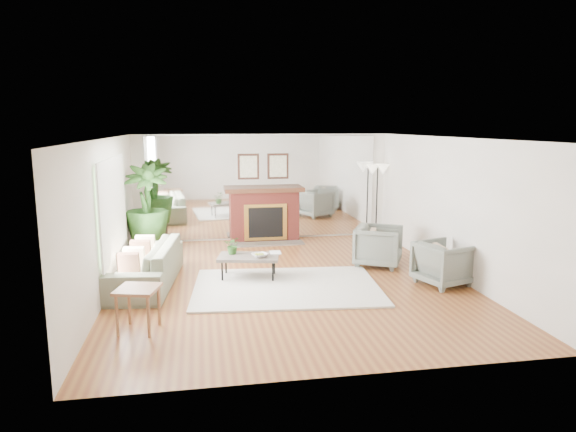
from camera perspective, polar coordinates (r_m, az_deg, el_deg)
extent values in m
plane|color=brown|center=(9.09, 0.05, -7.28)|extent=(7.00, 7.00, 0.00)
cube|color=white|center=(8.80, -19.50, -0.08)|extent=(0.02, 7.00, 2.50)
cube|color=white|center=(9.76, 17.61, 0.99)|extent=(0.02, 7.00, 2.50)
cube|color=white|center=(12.22, -2.78, 3.21)|extent=(6.00, 0.02, 2.50)
cube|color=silver|center=(12.20, -2.77, 3.20)|extent=(5.40, 0.04, 2.40)
cube|color=#B2E09E|center=(9.17, -18.95, 0.98)|extent=(0.04, 2.40, 1.50)
cube|color=maroon|center=(12.11, -2.63, 0.04)|extent=(1.60, 0.40, 1.20)
cube|color=gold|center=(11.92, -2.50, -0.70)|extent=(1.00, 0.04, 0.85)
cube|color=black|center=(11.91, -2.48, -0.72)|extent=(0.80, 0.04, 0.70)
cube|color=#564D44|center=(11.89, -2.39, -3.03)|extent=(1.70, 0.55, 0.03)
cube|color=#4A2617|center=(11.99, -2.64, 2.94)|extent=(1.85, 0.46, 0.10)
cube|color=black|center=(12.07, -4.42, 5.49)|extent=(0.50, 0.04, 0.60)
cube|color=black|center=(12.16, -1.12, 5.56)|extent=(0.50, 0.04, 0.60)
cube|color=silver|center=(8.75, -0.17, -7.88)|extent=(3.29, 2.49, 0.03)
cube|color=#564D44|center=(9.17, -4.39, -4.57)|extent=(1.17, 0.82, 0.05)
cylinder|color=black|center=(9.07, -7.32, -6.18)|extent=(0.03, 0.03, 0.37)
cylinder|color=black|center=(8.98, -1.70, -6.28)|extent=(0.03, 0.03, 0.37)
cylinder|color=black|center=(9.49, -6.90, -5.43)|extent=(0.03, 0.03, 0.37)
cylinder|color=black|center=(9.40, -1.53, -5.51)|extent=(0.03, 0.03, 0.37)
imported|color=slate|center=(9.16, -15.57, -5.21)|extent=(1.21, 2.52, 0.71)
imported|color=slate|center=(10.13, 10.03, -3.30)|extent=(1.16, 1.15, 0.79)
imported|color=slate|center=(9.23, 16.93, -5.04)|extent=(1.04, 1.02, 0.75)
cube|color=#9B613E|center=(7.13, -16.39, -7.81)|extent=(0.64, 0.64, 0.04)
cylinder|color=#9B613E|center=(7.12, -18.48, -10.46)|extent=(0.04, 0.04, 0.57)
cylinder|color=#9B613E|center=(6.97, -15.24, -10.73)|extent=(0.04, 0.04, 0.57)
cylinder|color=#9B613E|center=(7.48, -17.23, -9.37)|extent=(0.04, 0.04, 0.57)
cylinder|color=#9B613E|center=(7.34, -14.14, -9.60)|extent=(0.04, 0.04, 0.57)
cylinder|color=black|center=(11.28, -15.26, -3.14)|extent=(0.56, 0.56, 0.40)
imported|color=#346525|center=(11.12, -15.47, 1.37)|extent=(0.99, 0.99, 1.64)
cylinder|color=black|center=(12.67, 9.71, -2.31)|extent=(0.30, 0.30, 0.04)
cylinder|color=black|center=(12.52, 9.83, 1.45)|extent=(0.03, 0.03, 1.72)
cone|color=#EDE4C9|center=(12.38, 9.37, 5.14)|extent=(0.32, 0.32, 0.24)
cone|color=#EDE4C9|center=(12.47, 10.50, 5.14)|extent=(0.32, 0.32, 0.24)
imported|color=#346525|center=(9.27, -6.14, -3.25)|extent=(0.34, 0.32, 0.32)
imported|color=#9B613E|center=(9.05, -3.20, -4.37)|extent=(0.34, 0.34, 0.07)
imported|color=#9B613E|center=(9.29, -2.01, -4.12)|extent=(0.21, 0.28, 0.02)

